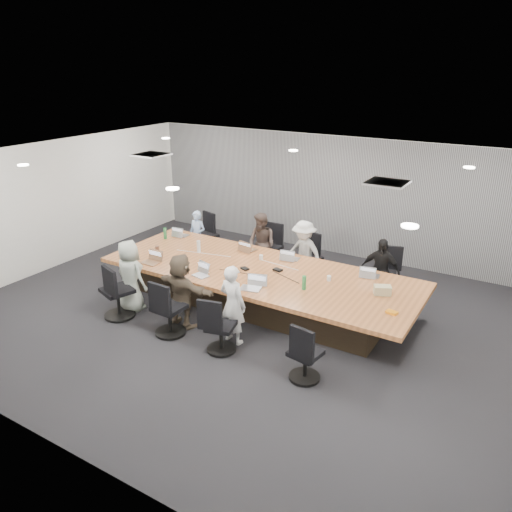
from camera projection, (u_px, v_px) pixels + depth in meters
The scene contains 40 objects.
floor at pixel (245, 316), 9.19m from camera, with size 10.00×8.00×0.00m, color black.
ceiling at pixel (243, 164), 8.17m from camera, with size 10.00×8.00×0.00m, color white.
wall_back at pixel (334, 195), 11.88m from camera, with size 10.00×2.80×0.00m, color silver.
wall_front at pixel (51, 351), 5.49m from camera, with size 10.00×2.80×0.00m, color silver.
wall_left at pixel (54, 205), 11.08m from camera, with size 8.00×2.80×0.00m, color silver.
curtain at pixel (332, 196), 11.81m from camera, with size 9.80×0.04×2.80m, color gray.
conference_table at pixel (259, 286), 9.45m from camera, with size 6.00×2.20×0.74m.
chair_0 at pixel (206, 239), 11.99m from camera, with size 0.53×0.53×0.79m, color black, non-canonical shape.
chair_1 at pixel (269, 251), 11.15m from camera, with size 0.56×0.56×0.83m, color black, non-canonical shape.
chair_2 at pixel (310, 262), 10.69m from camera, with size 0.49×0.49×0.73m, color black, non-canonical shape.
chair_3 at pixel (384, 277), 9.90m from camera, with size 0.51×0.51×0.76m, color black, non-canonical shape.
chair_4 at pixel (118, 295), 9.02m from camera, with size 0.59×0.59×0.88m, color black, non-canonical shape.
chair_5 at pixel (169, 312), 8.45m from camera, with size 0.56×0.56×0.83m, color black, non-canonical shape.
chair_6 at pixel (221, 330), 7.95m from camera, with size 0.51×0.51×0.75m, color black, non-canonical shape.
chair_7 at pixel (305, 358), 7.24m from camera, with size 0.49×0.49×0.73m, color black, non-canonical shape.
person_0 at pixel (197, 235), 11.64m from camera, with size 0.43×0.28×1.17m, color #9EBDEB.
laptop_0 at pixel (182, 235), 11.14m from camera, with size 0.29×0.20×0.02m, color #B2B2B7.
person_1 at pixel (262, 244), 10.77m from camera, with size 0.67×0.52×1.38m, color #42352F.
laptop_1 at pixel (248, 249), 10.31m from camera, with size 0.34×0.24×0.02m, color #8C6647.
person_2 at pixel (303, 253), 10.29m from camera, with size 0.89×0.51×1.37m, color #B2B4B2.
laptop_2 at pixel (291, 259), 9.83m from camera, with size 0.31×0.21×0.02m, color #B2B2B7.
person_3 at pixel (380, 271), 9.53m from camera, with size 0.76×0.32×1.29m, color black.
laptop_3 at pixel (371, 276), 9.05m from camera, with size 0.30×0.20×0.02m, color #B2B2B7.
person_4 at pixel (130, 276), 9.21m from camera, with size 0.67×0.43×1.37m, color #A5B1A5.
laptop_4 at pixel (150, 263), 9.62m from camera, with size 0.34×0.23×0.02m, color #8C6647.
person_5 at pixel (182, 291), 8.63m from camera, with size 1.25×0.40×1.35m, color brown.
laptop_5 at pixel (201, 276), 9.04m from camera, with size 0.28×0.20×0.02m, color #B2B2B7.
person_6 at pixel (233, 304), 8.12m from camera, with size 0.50×0.33×1.37m, color silver.
laptop_6 at pixel (250, 288), 8.53m from camera, with size 0.35×0.24×0.02m, color #B2B2B7.
bottle_green_left at pixel (165, 233), 10.90m from camera, with size 0.07×0.07×0.25m, color #28773C.
bottle_green_right at pixel (304, 283), 8.48m from camera, with size 0.07×0.07×0.25m, color #28773C.
bottle_clear at pixel (199, 246), 10.14m from camera, with size 0.07×0.07×0.24m, color silver.
cup_white_far at pixel (261, 257), 9.78m from camera, with size 0.08×0.08×0.10m, color white.
cup_white_near at pixel (329, 278), 8.84m from camera, with size 0.08×0.08×0.09m, color white.
mug_brown at pixel (157, 248), 10.26m from camera, with size 0.08×0.08×0.10m, color brown.
mic_left at pixel (245, 269), 9.34m from camera, with size 0.16×0.10×0.03m, color black.
mic_right at pixel (278, 270), 9.28m from camera, with size 0.17×0.11×0.03m, color black.
stapler at pixel (259, 282), 8.73m from camera, with size 0.16×0.04×0.06m, color black.
canvas_bag at pixel (382, 290), 8.32m from camera, with size 0.28×0.17×0.15m, color tan.
snack_packet at pixel (392, 312), 7.70m from camera, with size 0.17×0.11×0.04m, color orange.
Camera 1 is at (4.38, -6.89, 4.38)m, focal length 35.00 mm.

